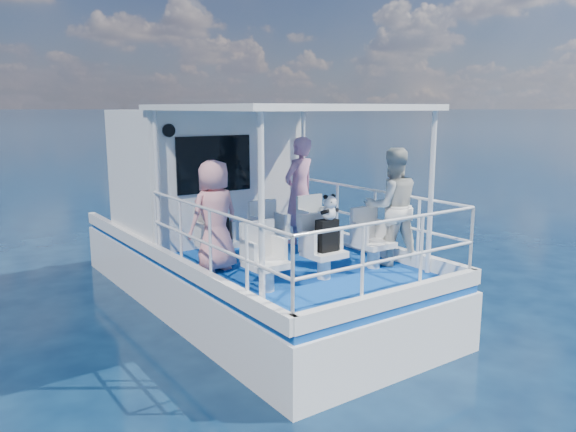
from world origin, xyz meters
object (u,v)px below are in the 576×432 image
object	(u,v)px
passenger_port_fwd	(215,216)
panda	(329,207)
passenger_stbd_aft	(392,207)
backpack_center	(327,235)

from	to	relation	value
passenger_port_fwd	panda	distance (m)	1.61
passenger_stbd_aft	panda	size ratio (longest dim) A/B	5.05
backpack_center	panda	bearing A→B (deg)	-58.18
passenger_port_fwd	panda	world-z (taller)	passenger_port_fwd
panda	passenger_port_fwd	bearing A→B (deg)	130.01
backpack_center	panda	xyz separation A→B (m)	(0.01, -0.02, 0.38)
passenger_stbd_aft	panda	distance (m)	1.23
panda	backpack_center	bearing A→B (deg)	121.82
passenger_port_fwd	panda	size ratio (longest dim) A/B	4.63
backpack_center	passenger_stbd_aft	bearing A→B (deg)	2.59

